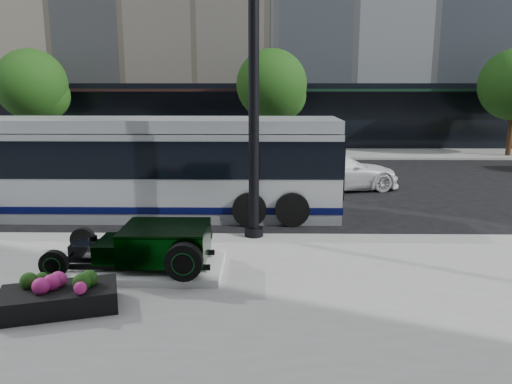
{
  "coord_description": "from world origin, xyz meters",
  "views": [
    {
      "loc": [
        0.59,
        -14.4,
        3.88
      ],
      "look_at": [
        0.39,
        -1.9,
        1.2
      ],
      "focal_mm": 35.0,
      "sensor_mm": 36.0,
      "label": 1
    }
  ],
  "objects_px": {
    "flower_planter": "(59,297)",
    "white_sedan": "(335,171)",
    "hot_rod": "(155,244)",
    "transit_bus": "(139,166)",
    "lamppost": "(254,75)"
  },
  "relations": [
    {
      "from": "hot_rod",
      "to": "lamppost",
      "type": "height_order",
      "value": "lamppost"
    },
    {
      "from": "transit_bus",
      "to": "white_sedan",
      "type": "xyz_separation_m",
      "value": [
        6.49,
        3.73,
        -0.78
      ]
    },
    {
      "from": "hot_rod",
      "to": "transit_bus",
      "type": "relative_size",
      "value": 0.27
    },
    {
      "from": "flower_planter",
      "to": "white_sedan",
      "type": "height_order",
      "value": "white_sedan"
    },
    {
      "from": "flower_planter",
      "to": "lamppost",
      "type": "bearing_deg",
      "value": 53.3
    },
    {
      "from": "hot_rod",
      "to": "flower_planter",
      "type": "height_order",
      "value": "hot_rod"
    },
    {
      "from": "white_sedan",
      "to": "lamppost",
      "type": "bearing_deg",
      "value": 139.93
    },
    {
      "from": "lamppost",
      "to": "white_sedan",
      "type": "height_order",
      "value": "lamppost"
    },
    {
      "from": "hot_rod",
      "to": "lamppost",
      "type": "xyz_separation_m",
      "value": [
        1.97,
        2.48,
        3.42
      ]
    },
    {
      "from": "flower_planter",
      "to": "transit_bus",
      "type": "xyz_separation_m",
      "value": [
        -0.3,
        6.98,
        1.14
      ]
    },
    {
      "from": "lamppost",
      "to": "flower_planter",
      "type": "distance_m",
      "value": 6.59
    },
    {
      "from": "transit_bus",
      "to": "lamppost",
      "type": "bearing_deg",
      "value": -36.75
    },
    {
      "from": "transit_bus",
      "to": "white_sedan",
      "type": "relative_size",
      "value": 2.5
    },
    {
      "from": "hot_rod",
      "to": "white_sedan",
      "type": "xyz_separation_m",
      "value": [
        4.92,
        8.85,
        0.01
      ]
    },
    {
      "from": "flower_planter",
      "to": "white_sedan",
      "type": "xyz_separation_m",
      "value": [
        6.18,
        10.71,
        0.36
      ]
    }
  ]
}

